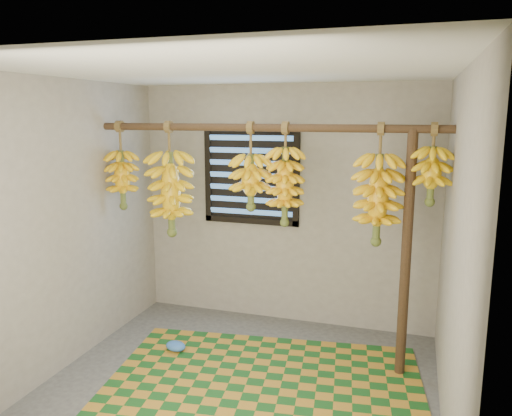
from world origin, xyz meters
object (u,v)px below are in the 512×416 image
at_px(banana_bunch_c, 251,182).
at_px(banana_bunch_e, 378,199).
at_px(banana_bunch_d, 285,186).
at_px(support_post, 406,257).
at_px(plastic_bag, 176,346).
at_px(banana_bunch_a, 122,179).
at_px(banana_bunch_b, 171,194).
at_px(woven_mat, 260,395).
at_px(banana_bunch_f, 431,176).

height_order(banana_bunch_c, banana_bunch_e, same).
relative_size(banana_bunch_c, banana_bunch_d, 0.87).
height_order(support_post, banana_bunch_c, banana_bunch_c).
relative_size(banana_bunch_d, banana_bunch_e, 0.89).
xyz_separation_m(banana_bunch_c, banana_bunch_e, (1.06, -0.00, -0.10)).
distance_m(plastic_bag, banana_bunch_c, 1.64).
height_order(support_post, banana_bunch_d, banana_bunch_d).
distance_m(banana_bunch_c, banana_bunch_e, 1.06).
relative_size(banana_bunch_a, banana_bunch_e, 0.84).
relative_size(banana_bunch_a, banana_bunch_b, 0.79).
bearing_deg(banana_bunch_b, banana_bunch_e, 0.00).
bearing_deg(woven_mat, banana_bunch_f, 30.34).
xyz_separation_m(plastic_bag, banana_bunch_e, (1.70, 0.22, 1.40)).
height_order(banana_bunch_a, banana_bunch_d, same).
bearing_deg(banana_bunch_d, banana_bunch_e, 0.00).
bearing_deg(banana_bunch_d, banana_bunch_f, 0.00).
xyz_separation_m(support_post, woven_mat, (-1.00, -0.67, -0.99)).
bearing_deg(banana_bunch_b, support_post, 0.00).
bearing_deg(banana_bunch_c, plastic_bag, -161.21).
distance_m(support_post, banana_bunch_f, 0.67).
bearing_deg(banana_bunch_b, woven_mat, -32.44).
height_order(banana_bunch_b, banana_bunch_c, same).
distance_m(woven_mat, banana_bunch_a, 2.27).
bearing_deg(banana_bunch_a, plastic_bag, -19.78).
bearing_deg(banana_bunch_a, banana_bunch_b, 0.00).
bearing_deg(banana_bunch_c, banana_bunch_f, -0.00).
bearing_deg(banana_bunch_f, banana_bunch_e, 180.00).
bearing_deg(support_post, woven_mat, -146.05).
bearing_deg(woven_mat, plastic_bag, 154.37).
relative_size(banana_bunch_b, banana_bunch_c, 1.37).
relative_size(banana_bunch_c, banana_bunch_e, 0.77).
bearing_deg(banana_bunch_a, banana_bunch_f, 0.00).
distance_m(plastic_bag, banana_bunch_b, 1.38).
xyz_separation_m(support_post, banana_bunch_f, (0.15, 0.00, 0.65)).
bearing_deg(banana_bunch_b, banana_bunch_f, 0.00).
height_order(woven_mat, banana_bunch_f, banana_bunch_f).
bearing_deg(plastic_bag, banana_bunch_e, 7.35).
xyz_separation_m(banana_bunch_b, banana_bunch_f, (2.20, 0.00, 0.25)).
bearing_deg(banana_bunch_d, support_post, 0.00).
bearing_deg(support_post, banana_bunch_c, 180.00).
relative_size(woven_mat, banana_bunch_b, 2.42).
relative_size(support_post, banana_bunch_b, 1.96).
relative_size(support_post, banana_bunch_d, 2.33).
relative_size(plastic_bag, banana_bunch_c, 0.27).
bearing_deg(support_post, banana_bunch_d, 180.00).
bearing_deg(plastic_bag, banana_bunch_f, 6.00).
distance_m(woven_mat, banana_bunch_e, 1.76).
height_order(woven_mat, banana_bunch_b, banana_bunch_b).
bearing_deg(support_post, plastic_bag, -173.54).
height_order(banana_bunch_d, banana_bunch_e, same).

